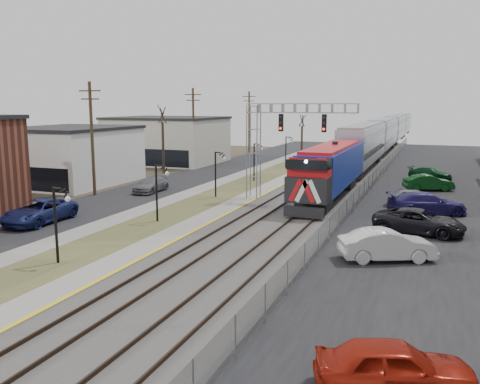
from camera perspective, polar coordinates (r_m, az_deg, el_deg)
The scene contains 25 objects.
street_west at distance 53.96m, azimuth -7.02°, elevation 1.21°, with size 7.00×120.00×0.04m, color black.
sidewalk at distance 52.00m, azimuth -2.65°, elevation 0.97°, with size 2.00×120.00×0.08m, color gray.
grass_median at distance 50.88m, azimuth 0.45°, elevation 0.77°, with size 4.00×120.00×0.06m, color #484A27.
platform at distance 49.90m, azimuth 3.67°, elevation 0.67°, with size 2.00×120.00×0.24m, color gray.
ballast_bed at distance 48.65m, azimuth 9.29°, elevation 0.30°, with size 8.00×120.00×0.20m, color #595651.
parking_lot at distance 47.73m, azimuth 23.52°, elevation -0.69°, with size 16.00×120.00×0.04m, color black.
platform_edge at distance 49.62m, azimuth 4.64°, elevation 0.75°, with size 0.24×120.00×0.01m, color gold.
track_near at distance 49.07m, azimuth 7.01°, elevation 0.64°, with size 1.58×120.00×0.15m.
track_far at distance 48.35m, azimuth 11.04°, elevation 0.39°, with size 1.58×120.00×0.15m.
train at distance 90.05m, azimuth 15.96°, elevation 6.25°, with size 3.00×108.65×5.33m.
signal_gantry at distance 41.97m, azimuth 3.76°, elevation 6.43°, with size 9.00×1.07×8.15m.
lampposts at distance 35.63m, azimuth -9.11°, elevation -0.11°, with size 0.14×62.14×4.00m.
utility_poles at distance 46.66m, azimuth -16.27°, elevation 5.68°, with size 0.28×80.28×10.00m.
fence at distance 47.88m, azimuth 14.24°, elevation 0.81°, with size 0.04×120.00×1.60m, color gray.
buildings_west at distance 50.45m, azimuth -22.60°, elevation 3.34°, with size 14.00×67.00×7.00m.
bare_trees at distance 57.61m, azimuth -6.27°, elevation 4.46°, with size 12.30×42.30×5.95m.
car_lot_a at distance 15.78m, azimuth 16.94°, elevation -18.39°, with size 1.81×4.49×1.53m, color maroon.
car_lot_b at distance 27.68m, azimuth 16.18°, elevation -5.81°, with size 1.72×4.93×1.62m, color silver.
car_lot_c at distance 33.87m, azimuth 19.44°, elevation -3.20°, with size 2.57×5.57×1.55m, color black.
car_lot_d at distance 39.86m, azimuth 20.25°, elevation -1.27°, with size 2.30×5.65×1.64m, color navy.
car_lot_e at distance 42.50m, azimuth 19.01°, elevation -0.68°, with size 1.67×4.15×1.41m, color gray.
car_lot_f at distance 50.89m, azimuth 20.41°, elevation 0.95°, with size 1.57×4.52×1.49m, color #0D4317.
car_street_a at distance 37.40m, azimuth -21.62°, elevation -2.09°, with size 2.65×5.75×1.60m, color navy.
car_street_b at distance 47.68m, azimuth -9.96°, elevation 0.78°, with size 1.89×4.64×1.35m, color slate.
car_lot_g at distance 58.49m, azimuth 20.58°, elevation 1.95°, with size 1.83×4.50×1.31m, color #0C3D1B.
Camera 1 is at (13.77, -11.98, 8.14)m, focal length 38.00 mm.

